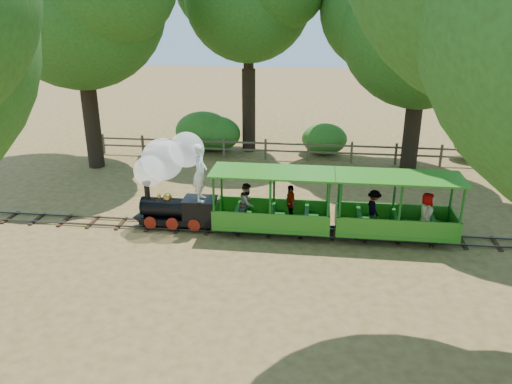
# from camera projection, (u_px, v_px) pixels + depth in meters

# --- Properties ---
(ground) EXTENTS (90.00, 90.00, 0.00)m
(ground) POSITION_uv_depth(u_px,v_px,m) (270.00, 232.00, 16.13)
(ground) COLOR olive
(ground) RESTS_ON ground
(track) EXTENTS (22.00, 1.00, 0.10)m
(track) POSITION_uv_depth(u_px,v_px,m) (270.00, 230.00, 16.11)
(track) COLOR #3F3D3A
(track) RESTS_ON ground
(locomotive) EXTENTS (2.85, 1.34, 3.27)m
(locomotive) POSITION_uv_depth(u_px,v_px,m) (171.00, 174.00, 15.91)
(locomotive) COLOR black
(locomotive) RESTS_ON ground
(carriage_front) EXTENTS (3.82, 1.56, 1.98)m
(carriage_front) POSITION_uv_depth(u_px,v_px,m) (270.00, 209.00, 15.83)
(carriage_front) COLOR #2B791A
(carriage_front) RESTS_ON track
(carriage_rear) EXTENTS (3.82, 1.56, 1.98)m
(carriage_rear) POSITION_uv_depth(u_px,v_px,m) (396.00, 215.00, 15.35)
(carriage_rear) COLOR #2B791A
(carriage_rear) RESTS_ON track
(oak_ne) EXTENTS (8.50, 7.48, 9.52)m
(oak_ne) POSITION_uv_depth(u_px,v_px,m) (423.00, 16.00, 20.26)
(oak_ne) COLOR #2D2116
(oak_ne) RESTS_ON ground
(fence) EXTENTS (18.10, 0.10, 1.00)m
(fence) POSITION_uv_depth(u_px,v_px,m) (287.00, 149.00, 23.35)
(fence) COLOR brown
(fence) RESTS_ON ground
(shrub_west) EXTENTS (2.52, 1.93, 1.74)m
(shrub_west) POSITION_uv_depth(u_px,v_px,m) (215.00, 133.00, 24.89)
(shrub_west) COLOR #2D6B1E
(shrub_west) RESTS_ON ground
(shrub_mid_w) EXTENTS (2.81, 2.16, 1.95)m
(shrub_mid_w) POSITION_uv_depth(u_px,v_px,m) (203.00, 131.00, 24.92)
(shrub_mid_w) COLOR #2D6B1E
(shrub_mid_w) RESTS_ON ground
(shrub_mid_e) EXTENTS (2.20, 1.69, 1.52)m
(shrub_mid_e) POSITION_uv_depth(u_px,v_px,m) (324.00, 139.00, 24.29)
(shrub_mid_e) COLOR #2D6B1E
(shrub_mid_e) RESTS_ON ground
(shrub_east) EXTENTS (2.40, 1.84, 1.66)m
(shrub_east) POSITION_uv_depth(u_px,v_px,m) (480.00, 142.00, 23.42)
(shrub_east) COLOR #2D6B1E
(shrub_east) RESTS_ON ground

